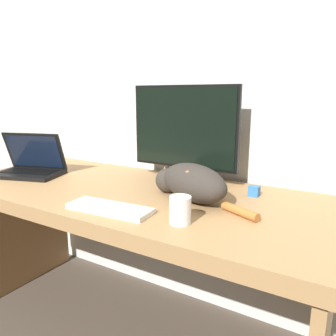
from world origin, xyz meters
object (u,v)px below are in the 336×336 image
external_keyboard (110,208)px  cat (191,182)px  monitor (184,135)px  coffee_mug (180,210)px  laptop (30,167)px

external_keyboard → cat: 0.35m
monitor → coffee_mug: monitor is taller
cat → coffee_mug: (0.08, -0.25, -0.03)m
external_keyboard → coffee_mug: 0.29m
cat → coffee_mug: bearing=-46.4°
laptop → coffee_mug: (1.03, -0.18, 0.00)m
laptop → external_keyboard: 0.77m
monitor → laptop: 0.85m
laptop → external_keyboard: laptop is taller
monitor → cat: size_ratio=1.11×
monitor → laptop: bearing=-158.3°
cat → coffee_mug: size_ratio=5.34×
laptop → cat: size_ratio=0.77×
monitor → cat: bearing=-55.4°
monitor → external_keyboard: monitor is taller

